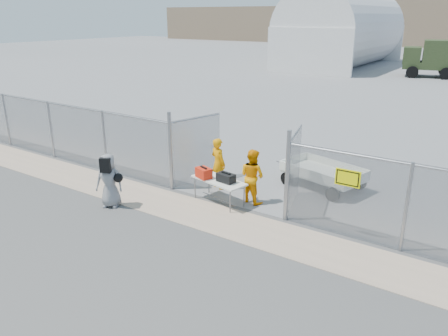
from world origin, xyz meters
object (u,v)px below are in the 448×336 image
Objects in this scene: visitor at (109,181)px; utility_trailer at (323,176)px; security_worker_right at (252,176)px; security_worker_left at (218,164)px; folding_table at (219,191)px.

visitor is 0.48× the size of utility_trailer.
security_worker_right is 0.50× the size of utility_trailer.
security_worker_left is 3.40m from visitor.
security_worker_left is at bearing -130.20° from utility_trailer.
security_worker_right is at bearing 10.28° from visitor.
security_worker_right reaches higher than visitor.
folding_table is 1.07× the size of visitor.
folding_table is 1.23m from security_worker_left.
security_worker_right reaches higher than utility_trailer.
folding_table is 3.17m from visitor.
security_worker_left is at bearing 137.43° from folding_table.
security_worker_right is (0.78, 0.58, 0.45)m from folding_table.
security_worker_left is at bearing -1.71° from security_worker_right.
folding_table is at bearing -111.46° from utility_trailer.
folding_table is 0.52× the size of utility_trailer.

